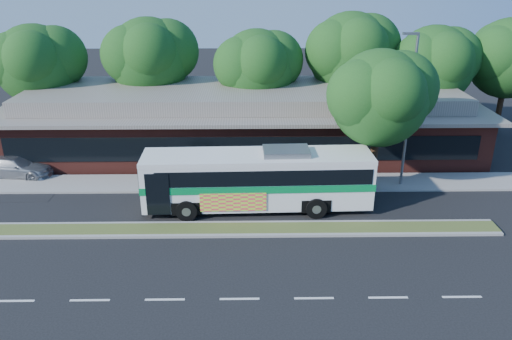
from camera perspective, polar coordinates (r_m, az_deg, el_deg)
The scene contains 13 objects.
ground at distance 24.89m, azimuth -1.70°, elevation -7.58°, with size 120.00×120.00×0.00m, color black.
median_strip at distance 25.37m, azimuth -1.69°, elevation -6.76°, with size 26.00×1.10×0.15m, color #495725.
sidewalk at distance 30.57m, azimuth -1.55°, elevation -1.47°, with size 44.00×2.60×0.12m, color gray.
plaza_building at distance 36.05m, azimuth -1.47°, elevation 5.80°, with size 33.20×11.20×4.45m.
lamp_post at distance 29.99m, azimuth 17.08°, elevation 6.88°, with size 0.93×0.18×9.07m.
tree_bg_a at distance 40.18m, azimuth -23.21°, elevation 11.25°, with size 6.47×5.80×8.63m.
tree_bg_b at distance 38.85m, azimuth -11.46°, elevation 12.67°, with size 6.69×6.00×9.00m.
tree_bg_c at distance 37.33m, azimuth 0.71°, elevation 11.85°, with size 6.24×5.60×8.26m.
tree_bg_d at distance 39.01m, azimuth 11.35°, elevation 13.12°, with size 6.91×6.20×9.37m.
tree_bg_e at distance 39.83m, azimuth 20.17°, elevation 11.41°, with size 6.47×5.80×8.50m.
transit_bus at distance 26.83m, azimuth 0.29°, elevation -0.67°, with size 12.35×3.13×3.44m.
sedan at distance 34.88m, azimuth -25.74°, elevation 0.38°, with size 1.87×4.59×1.33m, color #A9ABB0.
sidewalk_tree at distance 28.85m, azimuth 14.63°, elevation 8.25°, with size 6.04×5.41×8.31m.
Camera 1 is at (0.42, -21.55, 12.44)m, focal length 35.00 mm.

